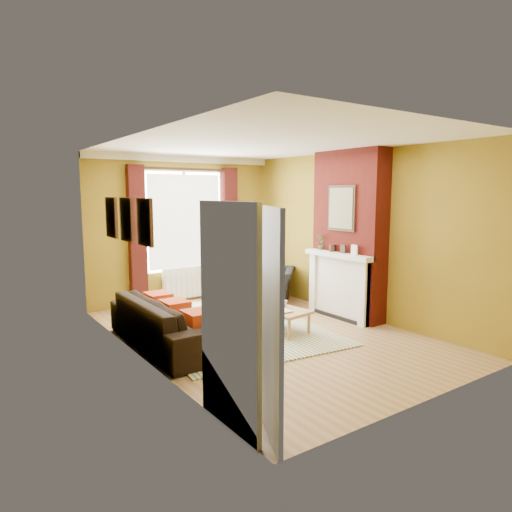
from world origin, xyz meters
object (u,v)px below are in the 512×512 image
sofa (168,322)px  coffee_table (275,310)px  wicker_stool (214,293)px  floor_lamp (253,226)px  armchair (270,285)px

sofa → coffee_table: bearing=-100.2°
wicker_stool → floor_lamp: bearing=17.9°
floor_lamp → wicker_stool: bearing=-162.1°
coffee_table → wicker_stool: 1.99m
armchair → sofa: bearing=-22.2°
sofa → floor_lamp: bearing=-53.8°
sofa → floor_lamp: size_ratio=1.27×
armchair → wicker_stool: (-1.00, 0.45, -0.10)m
armchair → floor_lamp: bearing=-148.0°
armchair → coffee_table: (-1.05, -1.54, -0.00)m
armchair → coffee_table: 1.86m
coffee_table → floor_lamp: floor_lamp is taller
coffee_table → floor_lamp: 2.87m
wicker_stool → floor_lamp: 1.70m
floor_lamp → armchair: bearing=-100.9°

